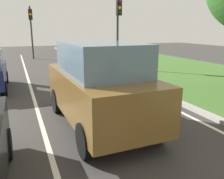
{
  "coord_description": "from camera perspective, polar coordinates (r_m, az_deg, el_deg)",
  "views": [
    {
      "loc": [
        -1.19,
        3.3,
        2.6
      ],
      "look_at": [
        0.87,
        8.45,
        1.2
      ],
      "focal_mm": 38.26,
      "sensor_mm": 36.0,
      "label": 1
    }
  ],
  "objects": [
    {
      "name": "car_suv_ahead",
      "position": [
        6.4,
        -3.08,
        1.19
      ],
      "size": [
        2.07,
        4.55,
        2.28
      ],
      "rotation": [
        0.0,
        0.0,
        0.03
      ],
      "color": "brown",
      "rests_on": "ground"
    },
    {
      "name": "ground_plane",
      "position": [
        11.08,
        -15.08,
        0.1
      ],
      "size": [
        60.0,
        60.0,
        0.0
      ],
      "primitive_type": "plane",
      "color": "#383533"
    },
    {
      "name": "curb_right",
      "position": [
        12.21,
        4.33,
        2.12
      ],
      "size": [
        0.24,
        48.0,
        0.12
      ],
      "primitive_type": "cube",
      "color": "#9E9B93",
      "rests_on": "ground"
    },
    {
      "name": "traffic_light_far_median",
      "position": [
        22.71,
        -18.8,
        14.66
      ],
      "size": [
        0.32,
        0.5,
        4.56
      ],
      "color": "#2D2D2D",
      "rests_on": "ground"
    },
    {
      "name": "lane_line_center",
      "position": [
        11.02,
        -18.69,
        -0.22
      ],
      "size": [
        0.12,
        32.0,
        0.01
      ],
      "primitive_type": "cube",
      "color": "silver",
      "rests_on": "ground"
    },
    {
      "name": "grass_verge_right",
      "position": [
        14.67,
        19.98,
        3.22
      ],
      "size": [
        9.0,
        48.0,
        0.06
      ],
      "primitive_type": "cube",
      "color": "#3D6628",
      "rests_on": "ground"
    },
    {
      "name": "lane_line_right_edge",
      "position": [
        12.01,
        2.18,
        1.67
      ],
      "size": [
        0.12,
        32.0,
        0.01
      ],
      "primitive_type": "cube",
      "color": "silver",
      "rests_on": "ground"
    },
    {
      "name": "traffic_light_near_right",
      "position": [
        15.69,
        1.52,
        16.02
      ],
      "size": [
        0.32,
        0.5,
        4.58
      ],
      "color": "#2D2D2D",
      "rests_on": "ground"
    }
  ]
}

